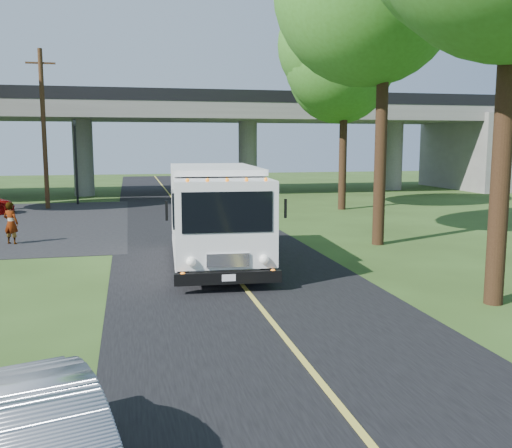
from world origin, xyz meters
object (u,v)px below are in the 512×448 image
object	(u,v)px
tree_right_far	(349,60)
step_van	(215,212)
traffic_signal	(76,152)
pedestrian	(11,223)
utility_pole	(44,128)

from	to	relation	value
tree_right_far	step_van	distance (m)	17.45
traffic_signal	pedestrian	distance (m)	14.23
traffic_signal	pedestrian	bearing A→B (deg)	-95.10
traffic_signal	pedestrian	size ratio (longest dim) A/B	3.23
utility_pole	pedestrian	bearing A→B (deg)	-88.79
step_van	pedestrian	size ratio (longest dim) A/B	4.61
step_van	utility_pole	bearing A→B (deg)	116.23
traffic_signal	step_van	size ratio (longest dim) A/B	0.70
utility_pole	pedestrian	xyz separation A→B (m)	(0.25, -11.97, -3.79)
traffic_signal	tree_right_far	xyz separation A→B (m)	(15.21, -6.16, 5.10)
traffic_signal	tree_right_far	bearing A→B (deg)	-22.07
utility_pole	tree_right_far	bearing A→B (deg)	-14.00
traffic_signal	utility_pole	bearing A→B (deg)	-126.87
pedestrian	utility_pole	bearing A→B (deg)	-61.59
traffic_signal	utility_pole	size ratio (longest dim) A/B	0.58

